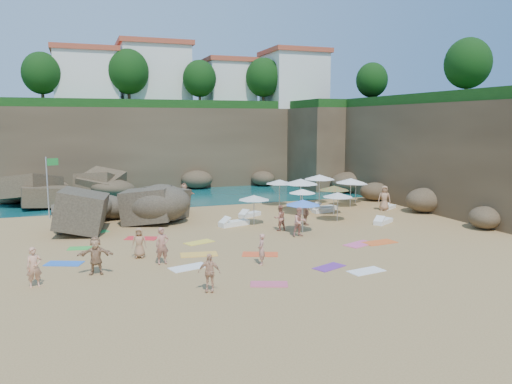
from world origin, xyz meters
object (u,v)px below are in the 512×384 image
object	(u,v)px
parasol_1	(320,177)
lounger_0	(250,215)
person_stand_3	(306,213)
parasol_2	(351,181)
rock_outcrop	(123,223)
flag_pole	(49,179)
person_stand_1	(280,218)
person_stand_6	(261,249)
parasol_0	(280,182)
person_stand_5	(184,195)
person_stand_4	(384,198)
person_stand_2	(173,209)
person_stand_0	(34,267)

from	to	relation	value
parasol_1	lounger_0	distance (m)	8.19
person_stand_3	parasol_2	bearing A→B (deg)	-51.38
rock_outcrop	flag_pole	xyz separation A→B (m)	(-4.55, 3.22, 2.74)
person_stand_1	person_stand_6	size ratio (longest dim) A/B	1.08
parasol_0	person_stand_5	size ratio (longest dim) A/B	1.21
rock_outcrop	person_stand_5	bearing A→B (deg)	45.46
person_stand_3	person_stand_6	bearing A→B (deg)	141.50
person_stand_5	person_stand_1	bearing A→B (deg)	-58.09
flag_pole	lounger_0	size ratio (longest dim) A/B	2.37
flag_pole	parasol_2	distance (m)	22.16
flag_pole	person_stand_6	bearing A→B (deg)	-57.42
flag_pole	person_stand_4	world-z (taller)	flag_pole
person_stand_2	person_stand_4	world-z (taller)	person_stand_4
person_stand_5	person_stand_6	size ratio (longest dim) A/B	1.25
person_stand_3	person_stand_6	distance (m)	9.50
parasol_1	person_stand_2	bearing A→B (deg)	-169.08
parasol_0	person_stand_2	bearing A→B (deg)	-163.86
lounger_0	person_stand_3	world-z (taller)	person_stand_3
lounger_0	person_stand_2	distance (m)	5.40
parasol_0	person_stand_1	distance (m)	9.26
parasol_2	person_stand_5	size ratio (longest dim) A/B	1.30
rock_outcrop	person_stand_6	distance (m)	13.29
person_stand_1	person_stand_6	bearing A→B (deg)	56.01
parasol_0	person_stand_6	bearing A→B (deg)	-115.28
parasol_0	person_stand_6	distance (m)	16.70
rock_outcrop	person_stand_5	world-z (taller)	person_stand_5
lounger_0	person_stand_6	size ratio (longest dim) A/B	1.23
parasol_0	lounger_0	xyz separation A→B (m)	(-3.74, -3.58, -1.79)
parasol_2	person_stand_5	bearing A→B (deg)	158.43
parasol_0	person_stand_5	xyz separation A→B (m)	(-7.21, 2.38, -1.01)
flag_pole	parasol_1	xyz separation A→B (m)	(20.39, -0.54, -0.54)
rock_outcrop	person_stand_0	bearing A→B (deg)	-110.50
person_stand_0	person_stand_3	size ratio (longest dim) A/B	1.06
parasol_0	person_stand_1	bearing A→B (deg)	-112.21
flag_pole	parasol_1	world-z (taller)	flag_pole
flag_pole	lounger_0	bearing A→B (deg)	-16.49
person_stand_0	person_stand_4	bearing A→B (deg)	10.47
rock_outcrop	flag_pole	world-z (taller)	flag_pole
person_stand_3	person_stand_5	distance (m)	11.60
parasol_2	person_stand_4	xyz separation A→B (m)	(1.62, -2.23, -1.14)
person_stand_2	person_stand_4	bearing A→B (deg)	178.64
person_stand_1	person_stand_3	world-z (taller)	person_stand_1
flag_pole	person_stand_3	world-z (taller)	flag_pole
rock_outcrop	parasol_0	bearing A→B (deg)	13.13
person_stand_0	person_stand_3	distance (m)	17.30
lounger_0	flag_pole	bearing A→B (deg)	132.46
rock_outcrop	person_stand_3	bearing A→B (deg)	-22.81
person_stand_2	person_stand_3	bearing A→B (deg)	153.52
flag_pole	person_stand_5	xyz separation A→B (m)	(9.74, 2.05, -1.82)
person_stand_3	person_stand_4	xyz separation A→B (m)	(7.91, 2.90, 0.16)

